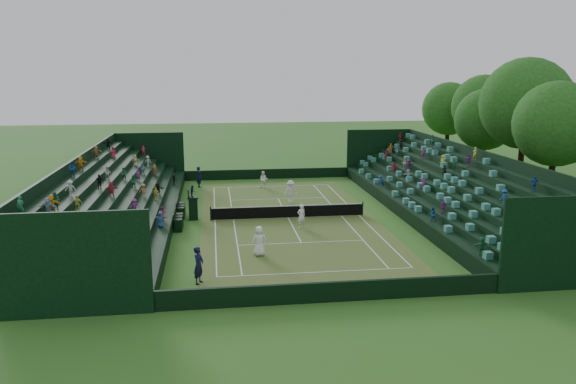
% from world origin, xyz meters
% --- Properties ---
extents(ground, '(160.00, 160.00, 0.00)m').
position_xyz_m(ground, '(0.00, 0.00, 0.00)').
color(ground, '#356B21').
rests_on(ground, ground).
extents(court_surface, '(12.97, 26.77, 0.01)m').
position_xyz_m(court_surface, '(0.00, 0.00, 0.01)').
color(court_surface, '#2F6822').
rests_on(court_surface, ground).
extents(perimeter_wall_north, '(17.17, 0.20, 1.00)m').
position_xyz_m(perimeter_wall_north, '(0.00, 15.88, 0.50)').
color(perimeter_wall_north, black).
rests_on(perimeter_wall_north, ground).
extents(perimeter_wall_south, '(17.17, 0.20, 1.00)m').
position_xyz_m(perimeter_wall_south, '(0.00, -15.88, 0.50)').
color(perimeter_wall_south, black).
rests_on(perimeter_wall_south, ground).
extents(perimeter_wall_east, '(0.20, 31.77, 1.00)m').
position_xyz_m(perimeter_wall_east, '(8.48, 0.00, 0.50)').
color(perimeter_wall_east, black).
rests_on(perimeter_wall_east, ground).
extents(perimeter_wall_west, '(0.20, 31.77, 1.00)m').
position_xyz_m(perimeter_wall_west, '(-8.48, 0.00, 0.50)').
color(perimeter_wall_west, black).
rests_on(perimeter_wall_west, ground).
extents(north_grandstand, '(6.60, 32.00, 4.90)m').
position_xyz_m(north_grandstand, '(12.66, 0.00, 1.55)').
color(north_grandstand, black).
rests_on(north_grandstand, ground).
extents(south_grandstand, '(6.60, 32.00, 4.90)m').
position_xyz_m(south_grandstand, '(-12.66, 0.00, 1.55)').
color(south_grandstand, black).
rests_on(south_grandstand, ground).
extents(tennis_net, '(11.67, 0.10, 1.06)m').
position_xyz_m(tennis_net, '(0.00, 0.00, 0.53)').
color(tennis_net, black).
rests_on(tennis_net, ground).
extents(scoreboard_tower, '(2.00, 1.00, 3.70)m').
position_xyz_m(scoreboard_tower, '(17.75, 16.00, 3.14)').
color(scoreboard_tower, black).
rests_on(scoreboard_tower, ground).
extents(tree_row, '(9.86, 35.23, 12.08)m').
position_xyz_m(tree_row, '(22.44, 9.39, 6.95)').
color(tree_row, black).
rests_on(tree_row, ground).
extents(umpire_chair, '(0.83, 0.83, 2.61)m').
position_xyz_m(umpire_chair, '(-7.08, 0.46, 1.11)').
color(umpire_chair, black).
rests_on(umpire_chair, ground).
extents(courtside_chairs, '(0.59, 5.55, 1.27)m').
position_xyz_m(courtside_chairs, '(-8.04, -0.17, 0.48)').
color(courtside_chairs, black).
rests_on(courtside_chairs, ground).
extents(player_near_west, '(0.91, 0.60, 1.83)m').
position_xyz_m(player_near_west, '(-2.90, -8.57, 0.92)').
color(player_near_west, white).
rests_on(player_near_west, ground).
extents(player_near_east, '(0.75, 0.62, 1.75)m').
position_xyz_m(player_near_east, '(0.55, -2.93, 0.88)').
color(player_near_east, white).
rests_on(player_near_east, ground).
extents(player_far_west, '(0.91, 0.79, 1.61)m').
position_xyz_m(player_far_west, '(-0.79, 11.30, 0.80)').
color(player_far_west, white).
rests_on(player_far_west, ground).
extents(player_far_east, '(1.35, 0.94, 1.92)m').
position_xyz_m(player_far_east, '(0.89, 4.90, 0.96)').
color(player_far_east, white).
rests_on(player_far_east, ground).
extents(line_judge_north, '(0.72, 0.85, 1.99)m').
position_xyz_m(line_judge_north, '(-6.87, 12.46, 0.99)').
color(line_judge_north, black).
rests_on(line_judge_north, ground).
extents(line_judge_south, '(0.73, 0.86, 2.00)m').
position_xyz_m(line_judge_south, '(-6.40, -12.62, 1.00)').
color(line_judge_south, black).
rests_on(line_judge_south, ground).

